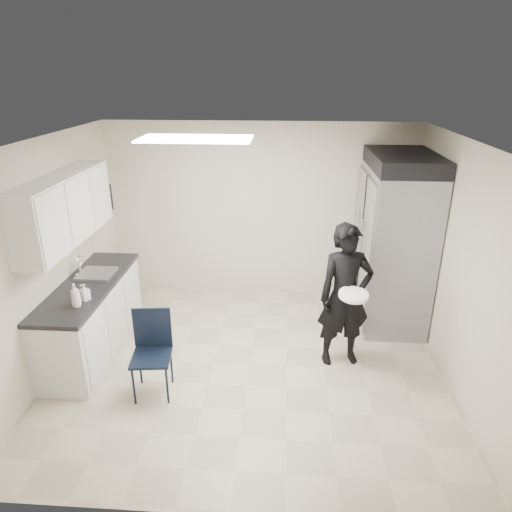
# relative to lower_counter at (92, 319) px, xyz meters

# --- Properties ---
(floor) EXTENTS (4.50, 4.50, 0.00)m
(floor) POSITION_rel_lower_counter_xyz_m (1.95, -0.20, -0.43)
(floor) COLOR #B1A48B
(floor) RESTS_ON ground
(ceiling) EXTENTS (4.50, 4.50, 0.00)m
(ceiling) POSITION_rel_lower_counter_xyz_m (1.95, -0.20, 2.17)
(ceiling) COLOR white
(ceiling) RESTS_ON back_wall
(back_wall) EXTENTS (4.50, 0.00, 4.50)m
(back_wall) POSITION_rel_lower_counter_xyz_m (1.95, 1.80, 0.87)
(back_wall) COLOR #BDB39C
(back_wall) RESTS_ON floor
(left_wall) EXTENTS (0.00, 4.00, 4.00)m
(left_wall) POSITION_rel_lower_counter_xyz_m (-0.30, -0.20, 0.87)
(left_wall) COLOR #BDB39C
(left_wall) RESTS_ON floor
(right_wall) EXTENTS (0.00, 4.00, 4.00)m
(right_wall) POSITION_rel_lower_counter_xyz_m (4.20, -0.20, 0.87)
(right_wall) COLOR #BDB39C
(right_wall) RESTS_ON floor
(ceiling_panel) EXTENTS (1.20, 0.60, 0.02)m
(ceiling_panel) POSITION_rel_lower_counter_xyz_m (1.35, 0.20, 2.14)
(ceiling_panel) COLOR white
(ceiling_panel) RESTS_ON ceiling
(lower_counter) EXTENTS (0.60, 1.90, 0.86)m
(lower_counter) POSITION_rel_lower_counter_xyz_m (0.00, 0.00, 0.00)
(lower_counter) COLOR silver
(lower_counter) RESTS_ON floor
(countertop) EXTENTS (0.64, 1.95, 0.05)m
(countertop) POSITION_rel_lower_counter_xyz_m (0.00, 0.00, 0.46)
(countertop) COLOR black
(countertop) RESTS_ON lower_counter
(sink) EXTENTS (0.42, 0.40, 0.14)m
(sink) POSITION_rel_lower_counter_xyz_m (0.02, 0.25, 0.44)
(sink) COLOR gray
(sink) RESTS_ON countertop
(faucet) EXTENTS (0.02, 0.02, 0.24)m
(faucet) POSITION_rel_lower_counter_xyz_m (-0.18, 0.25, 0.59)
(faucet) COLOR silver
(faucet) RESTS_ON countertop
(upper_cabinets) EXTENTS (0.35, 1.80, 0.75)m
(upper_cabinets) POSITION_rel_lower_counter_xyz_m (-0.13, 0.00, 1.40)
(upper_cabinets) COLOR silver
(upper_cabinets) RESTS_ON left_wall
(towel_dispenser) EXTENTS (0.22, 0.30, 0.35)m
(towel_dispenser) POSITION_rel_lower_counter_xyz_m (-0.19, 1.15, 1.19)
(towel_dispenser) COLOR black
(towel_dispenser) RESTS_ON left_wall
(notice_sticker_left) EXTENTS (0.00, 0.12, 0.07)m
(notice_sticker_left) POSITION_rel_lower_counter_xyz_m (-0.29, -0.10, 0.79)
(notice_sticker_left) COLOR yellow
(notice_sticker_left) RESTS_ON left_wall
(notice_sticker_right) EXTENTS (0.00, 0.12, 0.07)m
(notice_sticker_right) POSITION_rel_lower_counter_xyz_m (-0.29, 0.10, 0.75)
(notice_sticker_right) COLOR yellow
(notice_sticker_right) RESTS_ON left_wall
(commercial_fridge) EXTENTS (0.80, 1.35, 2.10)m
(commercial_fridge) POSITION_rel_lower_counter_xyz_m (3.78, 1.07, 0.62)
(commercial_fridge) COLOR gray
(commercial_fridge) RESTS_ON floor
(fridge_compressor) EXTENTS (0.80, 1.35, 0.20)m
(fridge_compressor) POSITION_rel_lower_counter_xyz_m (3.78, 1.07, 1.77)
(fridge_compressor) COLOR black
(fridge_compressor) RESTS_ON commercial_fridge
(folding_chair) EXTENTS (0.45, 0.45, 0.91)m
(folding_chair) POSITION_rel_lower_counter_xyz_m (0.96, -0.78, 0.02)
(folding_chair) COLOR black
(folding_chair) RESTS_ON floor
(man_tuxedo) EXTENTS (0.71, 0.55, 1.72)m
(man_tuxedo) POSITION_rel_lower_counter_xyz_m (3.03, -0.02, 0.43)
(man_tuxedo) COLOR black
(man_tuxedo) RESTS_ON floor
(bucket_lid) EXTENTS (0.38, 0.38, 0.04)m
(bucket_lid) POSITION_rel_lower_counter_xyz_m (3.08, -0.27, 0.57)
(bucket_lid) COLOR silver
(bucket_lid) RESTS_ON man_tuxedo
(soap_bottle_a) EXTENTS (0.13, 0.13, 0.26)m
(soap_bottle_a) POSITION_rel_lower_counter_xyz_m (0.13, -0.55, 0.61)
(soap_bottle_a) COLOR white
(soap_bottle_a) RESTS_ON countertop
(soap_bottle_b) EXTENTS (0.12, 0.12, 0.19)m
(soap_bottle_b) POSITION_rel_lower_counter_xyz_m (0.16, -0.40, 0.57)
(soap_bottle_b) COLOR #B5B6C2
(soap_bottle_b) RESTS_ON countertop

